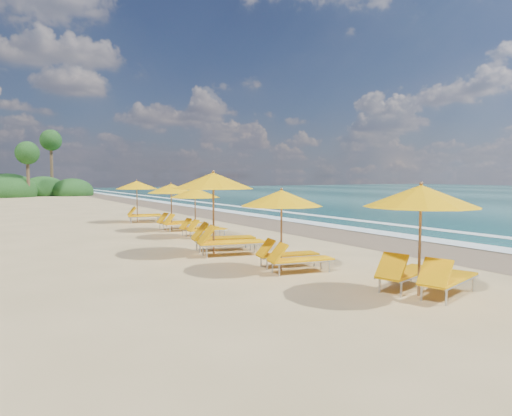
% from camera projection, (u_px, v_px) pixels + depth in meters
% --- Properties ---
extents(ground, '(160.00, 160.00, 0.00)m').
position_uv_depth(ground, '(256.00, 240.00, 17.34)').
color(ground, tan).
rests_on(ground, ground).
extents(wet_sand, '(4.00, 160.00, 0.01)m').
position_uv_depth(wet_sand, '(337.00, 233.00, 19.41)').
color(wet_sand, '#7A6449').
rests_on(wet_sand, ground).
extents(surf_foam, '(4.00, 160.00, 0.01)m').
position_uv_depth(surf_foam, '(382.00, 228.00, 20.81)').
color(surf_foam, white).
rests_on(surf_foam, ground).
extents(station_0, '(2.86, 2.77, 2.29)m').
position_uv_depth(station_0, '(424.00, 232.00, 9.25)').
color(station_0, olive).
rests_on(station_0, ground).
extents(station_1, '(2.55, 2.44, 2.11)m').
position_uv_depth(station_1, '(287.00, 224.00, 11.65)').
color(station_1, olive).
rests_on(station_1, ground).
extents(station_2, '(3.16, 3.04, 2.58)m').
position_uv_depth(station_2, '(220.00, 207.00, 14.19)').
color(station_2, olive).
rests_on(station_2, ground).
extents(station_3, '(2.15, 1.98, 2.00)m').
position_uv_depth(station_3, '(199.00, 209.00, 18.09)').
color(station_3, olive).
rests_on(station_3, ground).
extents(station_4, '(2.26, 2.08, 2.12)m').
position_uv_depth(station_4, '(175.00, 204.00, 20.27)').
color(station_4, olive).
rests_on(station_4, ground).
extents(station_5, '(2.72, 2.62, 2.21)m').
position_uv_depth(station_5, '(140.00, 198.00, 23.92)').
color(station_5, olive).
rests_on(station_5, ground).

